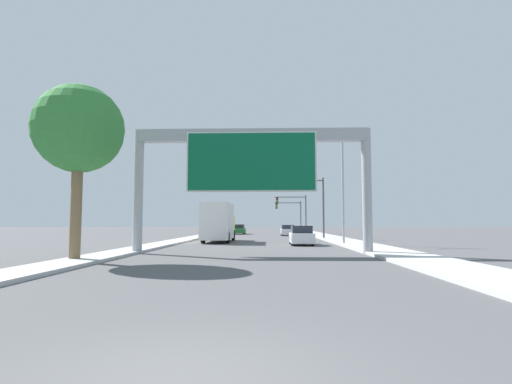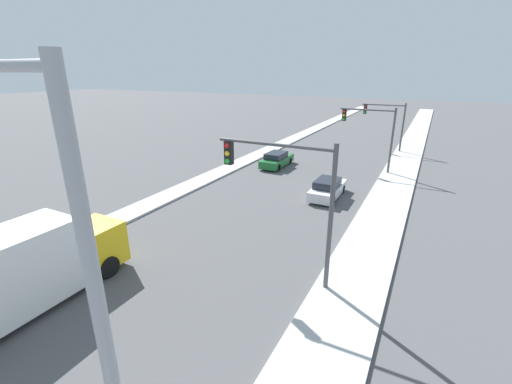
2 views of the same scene
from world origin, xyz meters
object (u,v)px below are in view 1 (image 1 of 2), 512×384
truck_box_primary (219,223)px  palm_tree_foreground (79,130)px  sign_gantry (251,160)px  traffic_light_far_intersection (292,211)px  traffic_light_near_intersection (307,197)px  car_near_center (239,230)px  traffic_light_mid_block (295,207)px  car_near_left (288,230)px  street_lamp_right (338,175)px  car_mid_right (301,236)px

truck_box_primary → palm_tree_foreground: palm_tree_foreground is taller
sign_gantry → traffic_light_far_intersection: size_ratio=2.39×
traffic_light_near_intersection → palm_tree_foreground: size_ratio=0.81×
car_near_center → palm_tree_foreground: palm_tree_foreground is taller
traffic_light_near_intersection → truck_box_primary: bearing=-141.7°
truck_box_primary → traffic_light_far_intersection: traffic_light_far_intersection is taller
car_near_center → traffic_light_mid_block: size_ratio=0.77×
traffic_light_far_intersection → palm_tree_foreground: bearing=-103.1°
car_near_left → street_lamp_right: size_ratio=0.49×
sign_gantry → car_near_center: 38.25m
car_near_center → truck_box_primary: size_ratio=0.57×
sign_gantry → truck_box_primary: 14.23m
palm_tree_foreground → street_lamp_right: street_lamp_right is taller
sign_gantry → car_near_left: bearing=83.7°
truck_box_primary → traffic_light_mid_block: traffic_light_mid_block is taller
truck_box_primary → traffic_light_far_intersection: size_ratio=1.45×
car_near_center → sign_gantry: bearing=-84.7°
car_near_left → car_mid_right: car_mid_right is taller
car_near_center → car_mid_right: bearing=-76.3°
car_near_left → traffic_light_far_intersection: (1.62, 18.57, 3.17)m
car_near_center → street_lamp_right: street_lamp_right is taller
car_near_left → traffic_light_mid_block: traffic_light_mid_block is taller
car_mid_right → street_lamp_right: bearing=7.4°
palm_tree_foreground → street_lamp_right: size_ratio=0.86×
traffic_light_far_intersection → car_near_left: bearing=-95.0°
car_near_left → traffic_light_near_intersection: traffic_light_near_intersection is taller
car_near_center → street_lamp_right: bearing=-70.6°
truck_box_primary → traffic_light_mid_block: (8.64, 26.79, 2.38)m
truck_box_primary → traffic_light_mid_block: bearing=72.1°
car_mid_right → street_lamp_right: 5.65m
truck_box_primary → traffic_light_near_intersection: 11.27m
car_near_left → palm_tree_foreground: (-11.17, -36.21, 5.26)m
palm_tree_foreground → car_near_left: bearing=72.9°
car_near_center → car_near_left: bearing=-41.8°
car_near_center → car_mid_right: 29.59m
traffic_light_far_intersection → palm_tree_foreground: 56.29m
traffic_light_near_intersection → traffic_light_far_intersection: (0.03, 30.00, -0.59)m
truck_box_primary → palm_tree_foreground: (-4.17, -17.99, 4.21)m
car_near_center → truck_box_primary: bearing=-90.0°
traffic_light_near_intersection → traffic_light_far_intersection: 30.01m
truck_box_primary → car_near_left: bearing=69.0°
traffic_light_mid_block → traffic_light_far_intersection: size_ratio=1.07×
traffic_light_far_intersection → car_mid_right: bearing=-92.3°
car_near_left → truck_box_primary: truck_box_primary is taller
truck_box_primary → traffic_light_mid_block: 28.25m
traffic_light_far_intersection → car_near_center: bearing=-125.0°
traffic_light_near_intersection → palm_tree_foreground: bearing=-117.2°
truck_box_primary → traffic_light_far_intersection: (8.62, 36.79, 2.12)m
sign_gantry → traffic_light_mid_block: sign_gantry is taller
car_mid_right → car_near_center: bearing=103.7°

